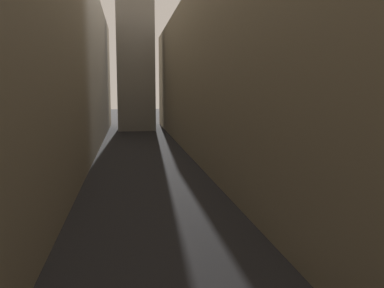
# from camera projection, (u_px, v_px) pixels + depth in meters

# --- Properties ---
(ground_plane) EXTENTS (264.00, 264.00, 0.00)m
(ground_plane) POSITION_uv_depth(u_px,v_px,m) (147.00, 172.00, 39.54)
(ground_plane) COLOR #232326
(building_block_left) EXTENTS (15.49, 108.00, 21.16)m
(building_block_left) POSITION_uv_depth(u_px,v_px,m) (1.00, 60.00, 38.10)
(building_block_left) COLOR gray
(building_block_left) RESTS_ON ground
(building_block_right) EXTENTS (12.23, 108.00, 19.49)m
(building_block_right) POSITION_uv_depth(u_px,v_px,m) (258.00, 71.00, 41.99)
(building_block_right) COLOR gray
(building_block_right) RESTS_ON ground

